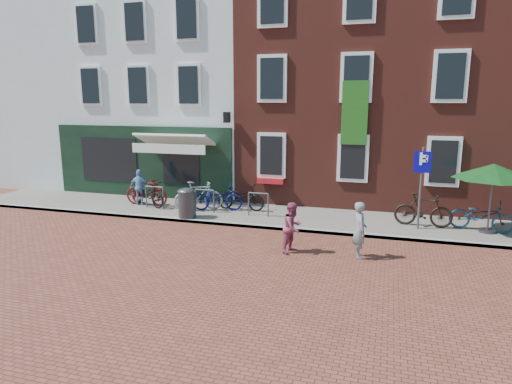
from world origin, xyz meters
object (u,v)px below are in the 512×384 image
(bicycle_3, at_px, (199,196))
(parking_sign, at_px, (421,175))
(bicycle_5, at_px, (423,210))
(bicycle_6, at_px, (481,216))
(parasol, at_px, (494,168))
(cafe_person, at_px, (140,187))
(boy, at_px, (293,227))
(bicycle_1, at_px, (146,192))
(bicycle_4, at_px, (240,197))
(litter_bin, at_px, (187,201))
(bicycle_2, at_px, (217,197))
(bicycle_0, at_px, (147,194))
(woman, at_px, (360,230))

(bicycle_3, bearing_deg, parking_sign, -118.03)
(bicycle_5, xyz_separation_m, bicycle_6, (1.67, -0.02, -0.05))
(parasol, xyz_separation_m, bicycle_3, (-9.54, 0.05, -1.43))
(cafe_person, xyz_separation_m, bicycle_5, (10.17, -0.09, -0.15))
(parasol, bearing_deg, bicycle_6, 153.10)
(cafe_person, bearing_deg, boy, 147.49)
(bicycle_1, bearing_deg, bicycle_6, -88.47)
(bicycle_5, bearing_deg, boy, 138.81)
(cafe_person, xyz_separation_m, bicycle_4, (3.93, 0.32, -0.20))
(parasol, distance_m, bicycle_4, 8.25)
(bicycle_6, bearing_deg, cafe_person, 101.99)
(litter_bin, height_order, bicycle_5, litter_bin)
(parking_sign, height_order, bicycle_4, parking_sign)
(bicycle_1, height_order, bicycle_2, bicycle_1)
(litter_bin, distance_m, bicycle_1, 2.57)
(bicycle_2, xyz_separation_m, bicycle_6, (8.69, -0.12, 0.00))
(bicycle_5, bearing_deg, bicycle_0, 95.62)
(litter_bin, distance_m, bicycle_6, 9.37)
(parking_sign, height_order, bicycle_2, parking_sign)
(bicycle_2, bearing_deg, bicycle_0, 78.27)
(litter_bin, height_order, bicycle_0, litter_bin)
(bicycle_2, relative_size, bicycle_4, 1.00)
(woman, bearing_deg, cafe_person, 54.85)
(litter_bin, relative_size, bicycle_0, 0.60)
(parasol, xyz_separation_m, bicycle_5, (-1.86, 0.12, -1.43))
(cafe_person, bearing_deg, parking_sign, 172.18)
(bicycle_3, bearing_deg, cafe_person, 60.33)
(parking_sign, distance_m, boy, 4.63)
(bicycle_0, xyz_separation_m, bicycle_6, (11.46, 0.00, 0.00))
(bicycle_3, relative_size, bicycle_4, 0.97)
(parasol, bearing_deg, bicycle_2, 178.57)
(litter_bin, height_order, bicycle_1, litter_bin)
(parking_sign, relative_size, bicycle_1, 1.45)
(boy, distance_m, bicycle_2, 4.90)
(parking_sign, bearing_deg, bicycle_1, 177.61)
(bicycle_4, xyz_separation_m, bicycle_5, (6.24, -0.41, 0.05))
(bicycle_6, bearing_deg, boy, 134.95)
(parasol, bearing_deg, bicycle_4, 176.27)
(litter_bin, relative_size, bicycle_4, 0.60)
(boy, xyz_separation_m, bicycle_5, (3.50, 3.31, -0.06))
(parasol, bearing_deg, woman, -139.33)
(litter_bin, height_order, cafe_person, cafe_person)
(woman, distance_m, bicycle_4, 5.77)
(parasol, height_order, woman, parasol)
(bicycle_0, bearing_deg, boy, -95.86)
(bicycle_1, xyz_separation_m, bicycle_3, (2.22, -0.16, 0.00))
(bicycle_4, bearing_deg, woman, -126.60)
(boy, xyz_separation_m, bicycle_0, (-6.29, 3.28, -0.11))
(boy, height_order, bicycle_6, boy)
(cafe_person, distance_m, bicycle_5, 10.17)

